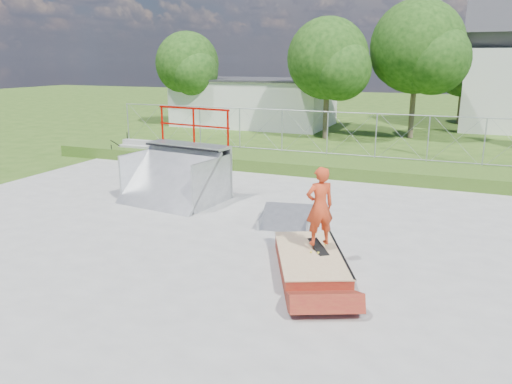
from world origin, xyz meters
TOP-DOWN VIEW (x-y plane):
  - ground at (0.00, 0.00)m, footprint 120.00×120.00m
  - concrete_pad at (0.00, 0.00)m, footprint 20.00×16.00m
  - grass_berm at (0.00, 9.50)m, footprint 24.00×3.00m
  - grind_box at (2.40, -0.21)m, footprint 2.32×3.03m
  - quarter_pipe at (-3.09, 3.30)m, footprint 3.17×2.79m
  - flat_bank_ramp at (0.95, 2.43)m, footprint 1.59×1.66m
  - skateboard at (2.49, 0.07)m, footprint 0.64×0.77m
  - skater at (2.49, 0.07)m, footprint 0.74×0.71m
  - concrete_stairs at (-8.50, 8.70)m, footprint 1.50×1.60m
  - chain_link_fence at (0.00, 10.50)m, footprint 20.00×0.06m
  - utility_building_flat at (-8.00, 22.00)m, footprint 10.00×6.00m
  - tree_left_near at (-1.75, 17.83)m, footprint 4.76×4.48m
  - tree_center at (2.78, 19.81)m, footprint 5.44×5.12m
  - tree_left_far at (-11.77, 19.85)m, footprint 4.42×4.16m
  - tree_back_mid at (5.21, 27.86)m, footprint 4.08×3.84m

SIDE VIEW (x-z plane):
  - ground at x=0.00m, z-range 0.00..0.00m
  - concrete_pad at x=0.00m, z-range 0.00..0.04m
  - grind_box at x=2.40m, z-range 0.00..0.41m
  - flat_bank_ramp at x=0.95m, z-range 0.00..0.41m
  - grass_berm at x=0.00m, z-range 0.00..0.50m
  - concrete_stairs at x=-8.50m, z-range 0.00..0.80m
  - skateboard at x=2.49m, z-range 0.39..0.51m
  - skater at x=2.49m, z-range 0.45..2.15m
  - chain_link_fence at x=0.00m, z-range 0.50..2.30m
  - quarter_pipe at x=-3.09m, z-range 0.00..2.87m
  - utility_building_flat at x=-8.00m, z-range 0.00..3.00m
  - tree_back_mid at x=5.21m, z-range 0.78..6.48m
  - tree_left_far at x=-11.77m, z-range 0.85..7.02m
  - tree_left_near at x=-1.75m, z-range 0.91..7.56m
  - tree_center at x=2.78m, z-range 1.05..8.65m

